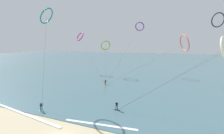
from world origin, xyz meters
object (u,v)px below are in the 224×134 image
object	(u,v)px
surfer_navy	(117,106)
kite_lime	(106,45)
surfer_emerald	(41,107)
kite_violet	(140,26)
kite_teal	(47,16)
surfer_amber	(105,83)
kite_magenta	(80,37)
kite_coral	(184,43)
kite_charcoal	(218,20)

from	to	relation	value
surfer_navy	kite_lime	world-z (taller)	kite_lime
surfer_emerald	kite_violet	xyz separation A→B (m)	(9.01, 46.67, 19.29)
kite_teal	kite_lime	distance (m)	28.45
surfer_amber	kite_magenta	bearing A→B (deg)	-39.50
surfer_navy	kite_violet	xyz separation A→B (m)	(-3.99, 41.22, 19.29)
surfer_navy	kite_magenta	world-z (taller)	kite_magenta
kite_magenta	surfer_emerald	bearing A→B (deg)	-39.91
kite_coral	kite_violet	size ratio (longest dim) A/B	0.89
surfer_navy	surfer_amber	distance (m)	17.76
kite_magenta	kite_lime	xyz separation A→B (m)	(14.14, -3.54, -3.87)
kite_violet	kite_teal	bearing A→B (deg)	69.85
kite_lime	surfer_navy	bearing A→B (deg)	77.22
kite_violet	surfer_emerald	bearing A→B (deg)	78.89
surfer_navy	kite_charcoal	bearing A→B (deg)	50.73
surfer_emerald	kite_charcoal	bearing A→B (deg)	-164.54
surfer_amber	kite_lime	distance (m)	19.54
kite_charcoal	kite_violet	world-z (taller)	kite_violet
surfer_emerald	kite_charcoal	size ratio (longest dim) A/B	0.05
surfer_navy	kite_lime	size ratio (longest dim) A/B	0.10
surfer_amber	kite_charcoal	size ratio (longest dim) A/B	0.05
kite_charcoal	kite_lime	distance (m)	37.60
surfer_navy	kite_coral	bearing A→B (deg)	63.06
kite_charcoal	kite_lime	world-z (taller)	kite_charcoal
surfer_amber	kite_teal	world-z (taller)	kite_teal
kite_teal	kite_magenta	distance (m)	33.22
kite_coral	kite_charcoal	xyz separation A→B (m)	(8.42, 0.34, 6.59)
surfer_navy	kite_violet	world-z (taller)	kite_violet
surfer_navy	kite_coral	xyz separation A→B (m)	(12.99, 27.26, 11.97)
surfer_navy	surfer_emerald	world-z (taller)	same
kite_violet	kite_lime	size ratio (longest dim) A/B	1.61
kite_charcoal	kite_violet	distance (m)	28.83
surfer_emerald	kite_lime	distance (m)	37.25
kite_magenta	kite_lime	bearing A→B (deg)	13.06
kite_magenta	kite_lime	distance (m)	15.08
surfer_emerald	kite_charcoal	distance (m)	51.19
kite_violet	kite_lime	xyz separation A→B (m)	(-11.39, -11.22, -8.09)
kite_coral	kite_charcoal	distance (m)	10.70
kite_teal	surfer_navy	bearing A→B (deg)	69.67
surfer_amber	kite_charcoal	world-z (taller)	kite_charcoal
kite_charcoal	surfer_navy	bearing A→B (deg)	24.13
surfer_navy	surfer_emerald	xyz separation A→B (m)	(-13.00, -5.44, 0.00)
surfer_amber	kite_coral	xyz separation A→B (m)	(22.04, 11.98, 11.97)
kite_charcoal	kite_lime	xyz separation A→B (m)	(-36.79, 2.41, -7.37)
kite_magenta	kite_violet	bearing A→B (deg)	43.87
surfer_amber	kite_violet	distance (m)	32.72
surfer_navy	kite_teal	size ratio (longest dim) A/B	0.08
kite_teal	kite_lime	world-z (taller)	kite_teal
kite_coral	kite_violet	world-z (taller)	kite_violet
surfer_emerald	kite_magenta	bearing A→B (deg)	-95.42
kite_coral	kite_teal	xyz separation A→B (m)	(-31.04, -24.75, 6.05)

